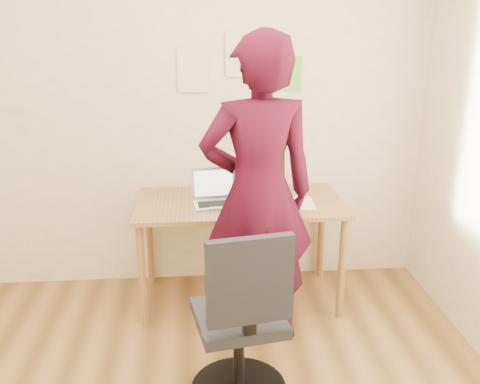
{
  "coord_description": "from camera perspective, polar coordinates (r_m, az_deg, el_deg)",
  "views": [
    {
      "loc": [
        0.09,
        -2.02,
        1.95
      ],
      "look_at": [
        0.34,
        0.95,
        0.95
      ],
      "focal_mm": 40.0,
      "sensor_mm": 36.0,
      "label": 1
    }
  ],
  "objects": [
    {
      "name": "room",
      "position": [
        2.11,
        -7.09,
        1.9
      ],
      "size": [
        3.58,
        3.58,
        2.78
      ],
      "color": "brown",
      "rests_on": "ground"
    },
    {
      "name": "desk",
      "position": [
        3.65,
        -0.03,
        -2.27
      ],
      "size": [
        1.4,
        0.7,
        0.74
      ],
      "color": "#9C6635",
      "rests_on": "ground"
    },
    {
      "name": "laptop",
      "position": [
        3.58,
        -2.62,
        -0.41
      ],
      "size": [
        0.33,
        0.3,
        0.22
      ],
      "rotation": [
        0.0,
        0.0,
        0.11
      ],
      "color": "silver",
      "rests_on": "desk"
    },
    {
      "name": "paper_sheet",
      "position": [
        3.61,
        6.37,
        -1.17
      ],
      "size": [
        0.2,
        0.27,
        0.0
      ],
      "primitive_type": "cube",
      "rotation": [
        0.0,
        0.0,
        -0.04
      ],
      "color": "white",
      "rests_on": "desk"
    },
    {
      "name": "phone",
      "position": [
        3.46,
        5.03,
        -1.94
      ],
      "size": [
        0.07,
        0.12,
        0.01
      ],
      "rotation": [
        0.0,
        0.0,
        -0.18
      ],
      "color": "black",
      "rests_on": "desk"
    },
    {
      "name": "wall_note_left",
      "position": [
        3.78,
        -5.08,
        12.79
      ],
      "size": [
        0.21,
        0.0,
        0.3
      ],
      "primitive_type": "cube",
      "color": "#E9CF8B",
      "rests_on": "room"
    },
    {
      "name": "wall_note_mid",
      "position": [
        3.78,
        0.07,
        14.43
      ],
      "size": [
        0.21,
        0.0,
        0.3
      ],
      "primitive_type": "cube",
      "color": "#E9CF8B",
      "rests_on": "room"
    },
    {
      "name": "wall_note_right",
      "position": [
        3.84,
        5.21,
        12.49
      ],
      "size": [
        0.18,
        0.0,
        0.24
      ],
      "primitive_type": "cube",
      "color": "#64CD2E",
      "rests_on": "room"
    },
    {
      "name": "office_chair",
      "position": [
        2.8,
        0.2,
        -14.47
      ],
      "size": [
        0.52,
        0.52,
        0.99
      ],
      "rotation": [
        0.0,
        0.0,
        0.18
      ],
      "color": "black",
      "rests_on": "ground"
    },
    {
      "name": "person",
      "position": [
        3.13,
        1.94,
        -0.29
      ],
      "size": [
        0.73,
        0.52,
        1.88
      ],
      "primitive_type": "imported",
      "rotation": [
        0.0,
        0.0,
        3.24
      ],
      "color": "#350717",
      "rests_on": "ground"
    }
  ]
}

